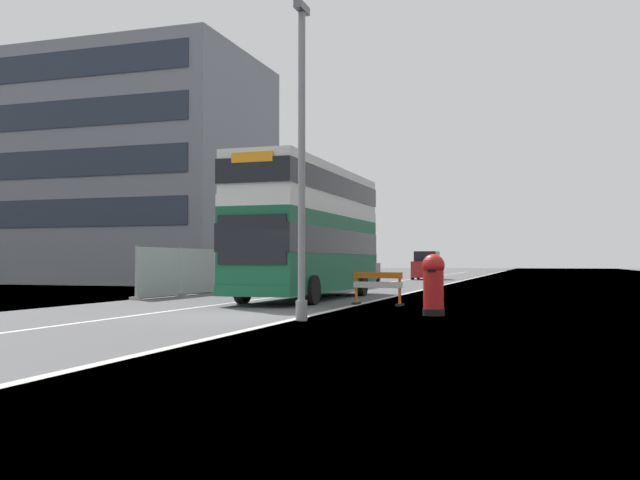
{
  "coord_description": "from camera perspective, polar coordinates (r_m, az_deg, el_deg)",
  "views": [
    {
      "loc": [
        8.15,
        -17.39,
        1.46
      ],
      "look_at": [
        0.74,
        5.71,
        2.2
      ],
      "focal_mm": 39.63,
      "sensor_mm": 36.0,
      "label": 1
    }
  ],
  "objects": [
    {
      "name": "ground",
      "position": [
        19.12,
        -5.74,
        -6.26
      ],
      "size": [
        140.0,
        280.0,
        0.1
      ],
      "color": "#4C4C4F"
    },
    {
      "name": "double_decker_bus",
      "position": [
        27.42,
        -0.84,
        0.84
      ],
      "size": [
        2.92,
        11.22,
        5.07
      ],
      "color": "#145638",
      "rests_on": "ground"
    },
    {
      "name": "lamppost_foreground",
      "position": [
        17.59,
        -1.49,
        5.64
      ],
      "size": [
        0.29,
        0.7,
        7.9
      ],
      "color": "gray",
      "rests_on": "ground"
    },
    {
      "name": "red_pillar_postbox",
      "position": [
        19.35,
        9.15,
        -3.35
      ],
      "size": [
        0.61,
        0.61,
        1.66
      ],
      "color": "black",
      "rests_on": "ground"
    },
    {
      "name": "roadworks_barrier",
      "position": [
        23.62,
        4.67,
        -3.6
      ],
      "size": [
        1.77,
        0.76,
        1.1
      ],
      "color": "orange",
      "rests_on": "ground"
    },
    {
      "name": "construction_site_fence",
      "position": [
        35.06,
        -7.18,
        -2.49
      ],
      "size": [
        0.44,
        17.2,
        2.08
      ],
      "color": "#A8AAAD",
      "rests_on": "ground"
    },
    {
      "name": "car_oncoming_near",
      "position": [
        42.42,
        1.44,
        -2.35
      ],
      "size": [
        1.98,
        4.21,
        2.16
      ],
      "color": "gray",
      "rests_on": "ground"
    },
    {
      "name": "car_receding_mid",
      "position": [
        49.73,
        3.35,
        -2.3
      ],
      "size": [
        2.0,
        4.21,
        2.08
      ],
      "color": "slate",
      "rests_on": "ground"
    },
    {
      "name": "car_receding_far",
      "position": [
        57.9,
        8.63,
        -2.12
      ],
      "size": [
        2.09,
        4.21,
        2.28
      ],
      "color": "maroon",
      "rests_on": "ground"
    },
    {
      "name": "bare_tree_far_verge_near",
      "position": [
        46.07,
        -8.08,
        -0.34
      ],
      "size": [
        2.79,
        2.12,
        5.06
      ],
      "color": "#4C3D2D",
      "rests_on": "ground"
    },
    {
      "name": "bare_tree_far_verge_mid",
      "position": [
        67.45,
        -3.28,
        -0.84
      ],
      "size": [
        2.98,
        2.46,
        4.46
      ],
      "color": "#4C3D2D",
      "rests_on": "ground"
    },
    {
      "name": "bare_tree_far_verge_far",
      "position": [
        73.42,
        0.42,
        -1.18
      ],
      "size": [
        3.23,
        2.16,
        4.51
      ],
      "color": "#4C3D2D",
      "rests_on": "ground"
    },
    {
      "name": "backdrop_office_block",
      "position": [
        55.0,
        -21.01,
        4.86
      ],
      "size": [
        30.97,
        12.3,
        15.35
      ],
      "color": "gray",
      "rests_on": "ground"
    }
  ]
}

